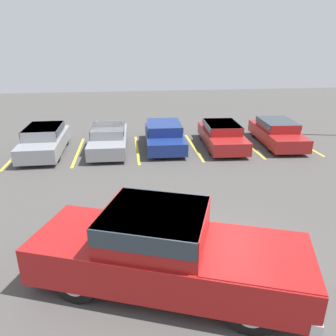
{
  "coord_description": "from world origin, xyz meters",
  "views": [
    {
      "loc": [
        -1.99,
        -6.66,
        5.02
      ],
      "look_at": [
        -0.64,
        3.67,
        1.0
      ],
      "focal_mm": 35.0,
      "sensor_mm": 36.0,
      "label": 1
    }
  ],
  "objects": [
    {
      "name": "parked_sedan_d",
      "position": [
        2.82,
        9.0,
        0.64
      ],
      "size": [
        2.03,
        4.6,
        1.2
      ],
      "rotation": [
        0.0,
        0.0,
        -1.63
      ],
      "color": "maroon",
      "rests_on": "ground_plane"
    },
    {
      "name": "stall_stripe_f",
      "position": [
        7.16,
        9.05,
        0.0
      ],
      "size": [
        0.12,
        4.59,
        0.01
      ],
      "primitive_type": "cube",
      "color": "yellow",
      "rests_on": "ground_plane"
    },
    {
      "name": "stall_stripe_b",
      "position": [
        -4.39,
        9.05,
        0.0
      ],
      "size": [
        0.12,
        4.59,
        0.01
      ],
      "primitive_type": "cube",
      "color": "yellow",
      "rests_on": "ground_plane"
    },
    {
      "name": "stall_stripe_a",
      "position": [
        -7.27,
        9.05,
        0.0
      ],
      "size": [
        0.12,
        4.59,
        0.01
      ],
      "primitive_type": "cube",
      "color": "yellow",
      "rests_on": "ground_plane"
    },
    {
      "name": "stall_stripe_d",
      "position": [
        1.39,
        9.05,
        0.0
      ],
      "size": [
        0.12,
        4.59,
        0.01
      ],
      "primitive_type": "cube",
      "color": "yellow",
      "rests_on": "ground_plane"
    },
    {
      "name": "parked_sedan_c",
      "position": [
        -0.11,
        9.27,
        0.66
      ],
      "size": [
        1.98,
        4.45,
        1.24
      ],
      "rotation": [
        0.0,
        0.0,
        -1.61
      ],
      "color": "navy",
      "rests_on": "ground_plane"
    },
    {
      "name": "parked_sedan_a",
      "position": [
        -5.89,
        9.03,
        0.69
      ],
      "size": [
        1.75,
        4.45,
        1.3
      ],
      "rotation": [
        0.0,
        0.0,
        -1.57
      ],
      "color": "gray",
      "rests_on": "ground_plane"
    },
    {
      "name": "pickup_truck",
      "position": [
        -1.22,
        -0.89,
        0.9
      ],
      "size": [
        6.18,
        3.96,
        1.81
      ],
      "rotation": [
        0.0,
        0.0,
        -0.36
      ],
      "color": "#A51919",
      "rests_on": "ground_plane"
    },
    {
      "name": "wheel_stop_curb",
      "position": [
        3.17,
        11.97,
        0.07
      ],
      "size": [
        1.62,
        0.2,
        0.14
      ],
      "primitive_type": "cube",
      "color": "#B7B2A8",
      "rests_on": "ground_plane"
    },
    {
      "name": "parked_sedan_b",
      "position": [
        -2.87,
        9.17,
        0.64
      ],
      "size": [
        1.83,
        4.58,
        1.2
      ],
      "rotation": [
        0.0,
        0.0,
        -1.6
      ],
      "color": "gray",
      "rests_on": "ground_plane"
    },
    {
      "name": "stall_stripe_c",
      "position": [
        -1.5,
        9.05,
        0.0
      ],
      "size": [
        0.12,
        4.59,
        0.01
      ],
      "primitive_type": "cube",
      "color": "yellow",
      "rests_on": "ground_plane"
    },
    {
      "name": "ground_plane",
      "position": [
        0.0,
        0.0,
        0.0
      ],
      "size": [
        60.0,
        60.0,
        0.0
      ],
      "primitive_type": "plane",
      "color": "#4C4947"
    },
    {
      "name": "stall_stripe_e",
      "position": [
        4.28,
        9.05,
        0.0
      ],
      "size": [
        0.12,
        4.59,
        0.01
      ],
      "primitive_type": "cube",
      "color": "yellow",
      "rests_on": "ground_plane"
    },
    {
      "name": "parked_sedan_e",
      "position": [
        5.78,
        9.04,
        0.66
      ],
      "size": [
        2.07,
        4.66,
        1.25
      ],
      "rotation": [
        0.0,
        0.0,
        -1.65
      ],
      "color": "maroon",
      "rests_on": "ground_plane"
    }
  ]
}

